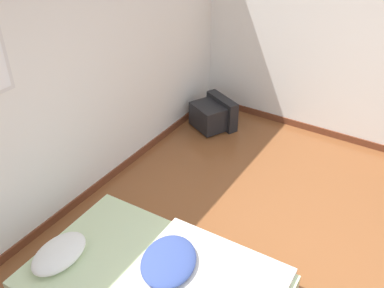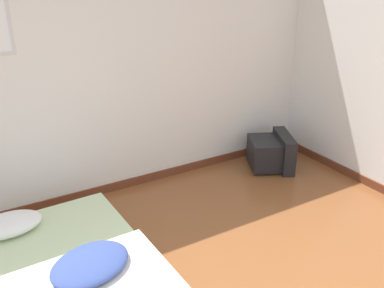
{
  "view_description": "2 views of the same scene",
  "coord_description": "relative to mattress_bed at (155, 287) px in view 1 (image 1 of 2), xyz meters",
  "views": [
    {
      "loc": [
        -2.11,
        -0.36,
        2.97
      ],
      "look_at": [
        0.97,
        1.58,
        0.6
      ],
      "focal_mm": 40.0,
      "sensor_mm": 36.0,
      "label": 1
    },
    {
      "loc": [
        -0.8,
        -1.34,
        2.21
      ],
      "look_at": [
        0.91,
        1.57,
        0.77
      ],
      "focal_mm": 40.0,
      "sensor_mm": 36.0,
      "label": 2
    }
  ],
  "objects": [
    {
      "name": "wall_back",
      "position": [
        0.36,
        1.41,
        1.16
      ],
      "size": [
        8.15,
        0.08,
        2.6
      ],
      "color": "white",
      "rests_on": "ground_plane"
    },
    {
      "name": "mattress_bed",
      "position": [
        0.0,
        0.0,
        0.0
      ],
      "size": [
        1.33,
        2.04,
        0.35
      ],
      "color": "beige",
      "rests_on": "ground_plane"
    },
    {
      "name": "crt_tv",
      "position": [
        2.63,
        0.96,
        0.06
      ],
      "size": [
        0.63,
        0.65,
        0.4
      ],
      "color": "black",
      "rests_on": "ground_plane"
    }
  ]
}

